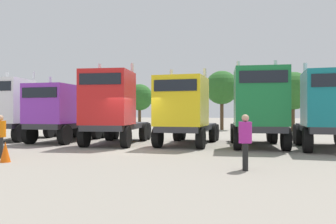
{
  "coord_description": "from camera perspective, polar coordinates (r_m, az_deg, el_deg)",
  "views": [
    {
      "loc": [
        6.15,
        -14.61,
        1.76
      ],
      "look_at": [
        0.72,
        3.16,
        1.81
      ],
      "focal_mm": 34.89,
      "sensor_mm": 36.0,
      "label": 1
    }
  ],
  "objects": [
    {
      "name": "ground",
      "position": [
        15.95,
        -5.83,
        -6.48
      ],
      "size": [
        200.0,
        200.0,
        0.0
      ],
      "primitive_type": "plane",
      "color": "gray"
    },
    {
      "name": "semi_truck_white",
      "position": [
        22.75,
        -25.46,
        0.49
      ],
      "size": [
        3.44,
        6.27,
        4.43
      ],
      "rotation": [
        0.0,
        0.0,
        -1.41
      ],
      "color": "#333338",
      "rests_on": "ground"
    },
    {
      "name": "semi_truck_purple",
      "position": [
        20.39,
        -18.42,
        -0.12
      ],
      "size": [
        2.92,
        6.44,
        3.97
      ],
      "rotation": [
        0.0,
        0.0,
        -1.51
      ],
      "color": "#333338",
      "rests_on": "ground"
    },
    {
      "name": "semi_truck_red",
      "position": [
        17.9,
        -9.75,
        0.75
      ],
      "size": [
        3.49,
        6.74,
        4.53
      ],
      "rotation": [
        0.0,
        0.0,
        -1.42
      ],
      "color": "#333338",
      "rests_on": "ground"
    },
    {
      "name": "semi_truck_yellow",
      "position": [
        17.32,
        2.89,
        0.29
      ],
      "size": [
        2.63,
        6.4,
        4.19
      ],
      "rotation": [
        0.0,
        0.0,
        -1.56
      ],
      "color": "#333338",
      "rests_on": "ground"
    },
    {
      "name": "semi_truck_green",
      "position": [
        16.95,
        15.55,
        0.83
      ],
      "size": [
        3.32,
        6.37,
        4.5
      ],
      "rotation": [
        0.0,
        0.0,
        -1.44
      ],
      "color": "#333338",
      "rests_on": "ground"
    },
    {
      "name": "semi_truck_teal",
      "position": [
        16.83,
        26.42,
        0.46
      ],
      "size": [
        2.67,
        5.84,
        4.23
      ],
      "rotation": [
        0.0,
        0.0,
        -1.55
      ],
      "color": "#333338",
      "rests_on": "ground"
    },
    {
      "name": "visitor_in_hivis",
      "position": [
        14.3,
        -27.23,
        -3.31
      ],
      "size": [
        0.56,
        0.56,
        1.67
      ],
      "rotation": [
        0.0,
        0.0,
        4.07
      ],
      "color": "#242424",
      "rests_on": "ground"
    },
    {
      "name": "visitor_with_camera",
      "position": [
        10.32,
        13.35,
        -4.41
      ],
      "size": [
        0.44,
        0.46,
        1.71
      ],
      "rotation": [
        0.0,
        0.0,
        0.11
      ],
      "color": "black",
      "rests_on": "ground"
    },
    {
      "name": "traffic_cone_mid",
      "position": [
        13.06,
        -26.54,
        -6.25
      ],
      "size": [
        0.36,
        0.36,
        0.74
      ],
      "primitive_type": "cone",
      "color": "#F2590C",
      "rests_on": "ground"
    },
    {
      "name": "oak_far_left",
      "position": [
        39.14,
        -4.99,
        2.54
      ],
      "size": [
        3.16,
        3.16,
        5.2
      ],
      "color": "#4C3823",
      "rests_on": "ground"
    },
    {
      "name": "oak_far_centre",
      "position": [
        34.34,
        9.38,
        4.19
      ],
      "size": [
        3.48,
        3.48,
        6.12
      ],
      "color": "#4C3823",
      "rests_on": "ground"
    },
    {
      "name": "oak_far_right",
      "position": [
        33.09,
        20.97,
        3.44
      ],
      "size": [
        3.58,
        3.58,
        5.63
      ],
      "color": "#4C3823",
      "rests_on": "ground"
    }
  ]
}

